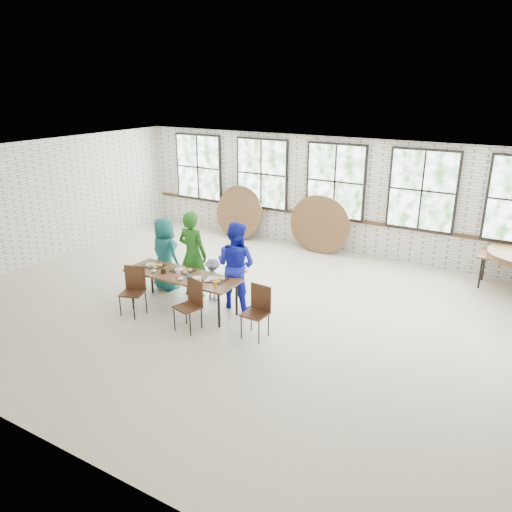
% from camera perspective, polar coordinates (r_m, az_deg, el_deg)
% --- Properties ---
extents(room, '(12.00, 12.00, 12.00)m').
position_cam_1_polar(room, '(13.20, 9.06, 8.22)').
color(room, beige).
rests_on(room, ground).
extents(dining_table, '(2.41, 0.82, 0.74)m').
position_cam_1_polar(dining_table, '(9.92, -8.46, -2.35)').
color(dining_table, brown).
rests_on(dining_table, ground).
extents(chair_near_left, '(0.53, 0.53, 0.95)m').
position_cam_1_polar(chair_near_left, '(10.00, -13.79, -3.36)').
color(chair_near_left, '#452717').
rests_on(chair_near_left, ground).
extents(chair_near_right, '(0.51, 0.50, 0.95)m').
position_cam_1_polar(chair_near_right, '(9.18, -7.39, -5.05)').
color(chair_near_right, '#452717').
rests_on(chair_near_right, ground).
extents(chair_spare, '(0.45, 0.43, 0.95)m').
position_cam_1_polar(chair_spare, '(8.86, 0.23, -5.82)').
color(chair_spare, '#452717').
rests_on(chair_spare, ground).
extents(adult_teal, '(0.87, 0.66, 1.60)m').
position_cam_1_polar(adult_teal, '(10.95, -10.36, 0.25)').
color(adult_teal, '#1C656C').
rests_on(adult_teal, ground).
extents(adult_green, '(0.67, 0.44, 1.84)m').
position_cam_1_polar(adult_green, '(10.45, -7.25, 0.19)').
color(adult_green, '#22611A').
rests_on(adult_green, ground).
extents(toddler, '(0.60, 0.36, 0.92)m').
position_cam_1_polar(toddler, '(10.32, -4.91, -2.70)').
color(toddler, '#181440').
rests_on(toddler, ground).
extents(adult_blue, '(0.87, 0.68, 1.77)m').
position_cam_1_polar(adult_blue, '(9.87, -2.32, -1.04)').
color(adult_blue, '#1B23C3').
rests_on(adult_blue, ground).
extents(tabletop_clutter, '(1.98, 0.61, 0.11)m').
position_cam_1_polar(tabletop_clutter, '(9.82, -8.10, -2.10)').
color(tabletop_clutter, black).
rests_on(tabletop_clutter, dining_table).
extents(round_tops_leaning, '(4.14, 0.48, 1.50)m').
position_cam_1_polar(round_tops_leaning, '(13.85, 2.48, 4.33)').
color(round_tops_leaning, brown).
rests_on(round_tops_leaning, ground).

